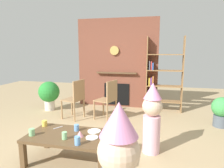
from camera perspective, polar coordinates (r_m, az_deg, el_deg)
The scene contains 18 objects.
ground_plane at distance 3.36m, azimuth -4.26°, elevation -18.05°, with size 12.00×12.00×0.00m, color tan.
brick_fireplace_feature at distance 5.56m, azimuth 1.57°, elevation 5.82°, with size 2.20×0.28×2.40m.
bookshelf at distance 5.28m, azimuth 13.86°, elevation 1.84°, with size 0.90×0.28×1.90m.
coffee_table at distance 2.96m, azimuth -11.90°, elevation -14.89°, with size 1.18×0.67×0.40m.
paper_cup_near_left at distance 2.62m, azimuth -9.80°, elevation -15.58°, with size 0.07×0.07×0.11m, color #669EE0.
paper_cup_near_right at distance 3.04m, azimuth -10.06°, elevation -12.13°, with size 0.07×0.07×0.09m, color #669EE0.
paper_cup_center at distance 3.05m, azimuth -21.86°, elevation -12.59°, with size 0.08×0.08×0.10m, color #8CD18C.
paper_cup_far_left at distance 2.80m, azimuth -13.36°, elevation -14.09°, with size 0.07×0.07×0.10m, color #8CD18C.
paper_cup_far_right at distance 3.33m, azimuth -18.64°, elevation -10.54°, with size 0.08×0.08×0.09m, color #F2CC4C.
paper_plate_front at distance 2.99m, azimuth -5.10°, elevation -13.20°, with size 0.19×0.19×0.01m, color white.
paper_plate_rear at distance 2.79m, azimuth -5.72°, elevation -14.90°, with size 0.17×0.17×0.01m, color white.
birthday_cake_slice at distance 2.84m, azimuth -9.12°, elevation -13.77°, with size 0.10×0.10×0.08m, color pink.
table_fork at distance 3.22m, azimuth -15.07°, elevation -11.87°, with size 0.15×0.02×0.01m, color silver.
child_in_pink at distance 3.11m, azimuth 11.30°, elevation -9.01°, with size 0.30×0.30×1.09m.
dining_chair_left at distance 4.63m, azimuth -10.24°, elevation -3.64°, with size 0.49×0.49×0.90m.
dining_chair_middle at distance 4.49m, azimuth -0.99°, elevation -3.89°, with size 0.51×0.51×0.90m.
potted_plant_tall at distance 4.70m, azimuth 28.73°, elevation -6.59°, with size 0.41×0.41×0.62m.
potted_plant_short at distance 5.48m, azimuth -17.46°, elevation -2.47°, with size 0.54×0.54×0.76m.
Camera 1 is at (0.91, -2.84, 1.56)m, focal length 32.14 mm.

